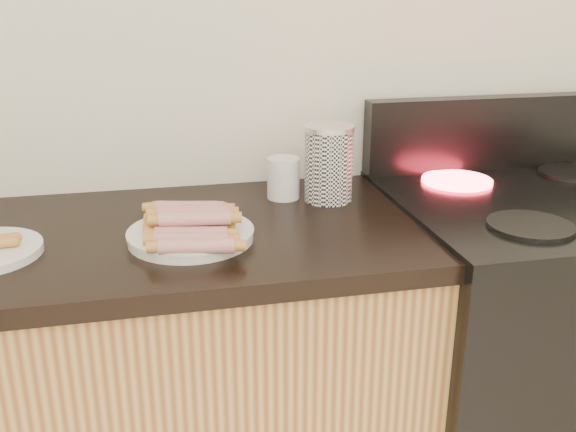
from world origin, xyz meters
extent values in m
cube|color=silver|center=(0.00, 2.00, 1.30)|extent=(4.00, 0.04, 2.60)
cube|color=black|center=(0.78, 1.68, 0.45)|extent=(0.76, 0.65, 0.90)
cube|color=black|center=(0.78, 1.68, 0.91)|extent=(0.76, 0.65, 0.01)
cube|color=black|center=(0.78, 1.96, 1.01)|extent=(0.76, 0.06, 0.20)
cylinder|color=black|center=(0.61, 1.51, 0.92)|extent=(0.18, 0.18, 0.01)
cylinder|color=#FF1E2D|center=(0.61, 1.84, 0.92)|extent=(0.18, 0.18, 0.01)
cylinder|color=black|center=(0.95, 1.84, 0.92)|extent=(0.18, 0.18, 0.01)
cylinder|color=white|center=(-0.09, 1.62, 0.91)|extent=(0.28, 0.28, 0.02)
cylinder|color=maroon|center=(-0.09, 1.50, 0.93)|extent=(0.14, 0.06, 0.03)
cylinder|color=maroon|center=(-0.09, 1.53, 0.93)|extent=(0.14, 0.06, 0.03)
cylinder|color=maroon|center=(-0.09, 1.57, 0.93)|extent=(0.14, 0.06, 0.03)
cylinder|color=maroon|center=(-0.09, 1.60, 0.93)|extent=(0.14, 0.06, 0.03)
cylinder|color=maroon|center=(-0.09, 1.63, 0.93)|extent=(0.14, 0.06, 0.03)
cylinder|color=maroon|center=(-0.09, 1.67, 0.93)|extent=(0.14, 0.06, 0.03)
cylinder|color=maroon|center=(-0.09, 1.70, 0.93)|extent=(0.14, 0.06, 0.03)
cylinder|color=maroon|center=(-0.09, 1.73, 0.93)|extent=(0.14, 0.06, 0.03)
cylinder|color=maroon|center=(-0.09, 1.58, 0.96)|extent=(0.14, 0.06, 0.03)
cylinder|color=maroon|center=(-0.09, 1.62, 0.96)|extent=(0.14, 0.06, 0.03)
cylinder|color=maroon|center=(-0.09, 1.65, 0.96)|extent=(0.14, 0.06, 0.03)
cylinder|color=white|center=(0.25, 1.81, 0.99)|extent=(0.11, 0.11, 0.17)
cylinder|color=silver|center=(0.25, 1.81, 1.08)|extent=(0.12, 0.12, 0.01)
cylinder|color=silver|center=(0.15, 1.85, 0.95)|extent=(0.10, 0.10, 0.10)
camera|label=1|loc=(-0.16, 0.38, 1.39)|focal=40.00mm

